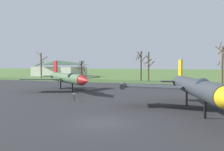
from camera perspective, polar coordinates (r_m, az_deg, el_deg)
ground_plane at (r=16.44m, az=-2.97°, el=-12.26°), size 600.00×600.00×0.00m
asphalt_apron at (r=29.06m, az=7.67°, el=-5.78°), size 93.62×44.89×0.05m
grass_verge_strip at (r=57.01m, az=13.98°, el=-1.79°), size 153.62×12.00×0.06m
jet_fighter_front_left at (r=36.63m, az=-11.59°, el=-0.59°), size 14.17×12.99×5.17m
info_placard_front_left at (r=26.58m, az=-9.77°, el=-5.28°), size 0.53×0.33×0.99m
jet_fighter_front_right at (r=21.21m, az=20.92°, el=-2.86°), size 14.11×16.54×4.95m
bare_tree_far_left at (r=77.23m, az=-17.87°, el=2.74°), size 3.48×3.37×8.93m
bare_tree_left_of_center at (r=66.23m, az=-7.84°, el=1.61°), size 2.32×2.29×6.07m
bare_tree_center at (r=61.21m, az=7.45°, el=3.03°), size 2.60×2.46×8.22m
bare_tree_right_of_center at (r=60.24m, az=9.39°, el=2.50°), size 3.55×3.56×7.96m
bare_tree_far_right at (r=59.30m, az=26.56°, el=3.22°), size 3.58×3.59×10.09m
visitor_building at (r=96.03m, az=-13.51°, el=1.80°), size 22.71×14.30×6.56m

